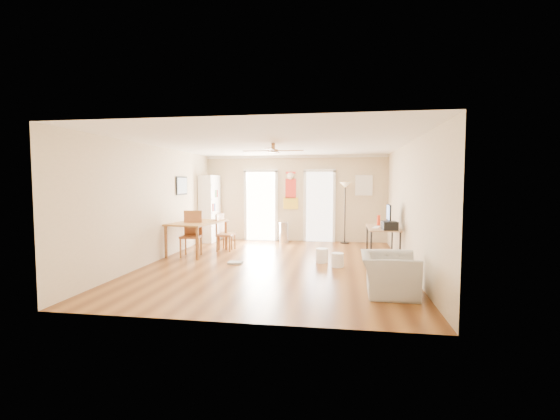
% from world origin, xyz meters
% --- Properties ---
extents(floor, '(7.00, 7.00, 0.00)m').
position_xyz_m(floor, '(0.00, 0.00, 0.00)').
color(floor, brown).
rests_on(floor, ground).
extents(ceiling, '(5.50, 7.00, 0.00)m').
position_xyz_m(ceiling, '(0.00, 0.00, 2.60)').
color(ceiling, silver).
rests_on(ceiling, floor).
extents(wall_back, '(5.50, 0.04, 2.60)m').
position_xyz_m(wall_back, '(0.00, 3.50, 1.30)').
color(wall_back, beige).
rests_on(wall_back, floor).
extents(wall_front, '(5.50, 0.04, 2.60)m').
position_xyz_m(wall_front, '(0.00, -3.50, 1.30)').
color(wall_front, beige).
rests_on(wall_front, floor).
extents(wall_left, '(0.04, 7.00, 2.60)m').
position_xyz_m(wall_left, '(-2.75, 0.00, 1.30)').
color(wall_left, beige).
rests_on(wall_left, floor).
extents(wall_right, '(0.04, 7.00, 2.60)m').
position_xyz_m(wall_right, '(2.75, 0.00, 1.30)').
color(wall_right, beige).
rests_on(wall_right, floor).
extents(crown_molding, '(5.50, 7.00, 0.08)m').
position_xyz_m(crown_molding, '(0.00, 0.00, 2.56)').
color(crown_molding, white).
rests_on(crown_molding, wall_back).
extents(kitchen_doorway, '(0.90, 0.10, 2.10)m').
position_xyz_m(kitchen_doorway, '(-1.05, 3.48, 1.05)').
color(kitchen_doorway, white).
rests_on(kitchen_doorway, wall_back).
extents(bathroom_doorway, '(0.80, 0.10, 2.10)m').
position_xyz_m(bathroom_doorway, '(0.75, 3.48, 1.05)').
color(bathroom_doorway, white).
rests_on(bathroom_doorway, wall_back).
extents(wall_decal, '(0.46, 0.03, 1.10)m').
position_xyz_m(wall_decal, '(-0.13, 3.48, 1.55)').
color(wall_decal, red).
rests_on(wall_decal, wall_back).
extents(ac_grille, '(0.50, 0.04, 0.60)m').
position_xyz_m(ac_grille, '(2.05, 3.47, 1.70)').
color(ac_grille, white).
rests_on(ac_grille, wall_back).
extents(framed_poster, '(0.04, 0.66, 0.48)m').
position_xyz_m(framed_poster, '(-2.73, 1.40, 1.70)').
color(framed_poster, black).
rests_on(framed_poster, wall_left).
extents(ceiling_fan, '(1.24, 1.24, 0.20)m').
position_xyz_m(ceiling_fan, '(0.00, -0.30, 2.43)').
color(ceiling_fan, '#593819').
rests_on(ceiling_fan, ceiling).
extents(bookshelf, '(0.65, 0.98, 2.00)m').
position_xyz_m(bookshelf, '(-2.53, 3.00, 1.00)').
color(bookshelf, white).
rests_on(bookshelf, floor).
extents(dining_table, '(1.21, 1.74, 0.80)m').
position_xyz_m(dining_table, '(-2.15, 1.00, 0.40)').
color(dining_table, '#A77236').
rests_on(dining_table, floor).
extents(dining_chair_right_a, '(0.45, 0.45, 0.95)m').
position_xyz_m(dining_chair_right_a, '(-1.60, 1.64, 0.48)').
color(dining_chair_right_a, '#A27234').
rests_on(dining_chair_right_a, floor).
extents(dining_chair_right_b, '(0.44, 0.44, 0.95)m').
position_xyz_m(dining_chair_right_b, '(-1.60, 1.45, 0.47)').
color(dining_chair_right_b, '#985631').
rests_on(dining_chair_right_b, floor).
extents(dining_chair_near, '(0.48, 0.48, 1.09)m').
position_xyz_m(dining_chair_near, '(-2.18, 0.61, 0.54)').
color(dining_chair_near, '#A36134').
rests_on(dining_chair_near, floor).
extents(trash_can, '(0.33, 0.33, 0.60)m').
position_xyz_m(trash_can, '(-0.28, 3.16, 0.30)').
color(trash_can, silver).
rests_on(trash_can, floor).
extents(torchiere_lamp, '(0.39, 0.39, 1.80)m').
position_xyz_m(torchiere_lamp, '(1.51, 3.24, 0.90)').
color(torchiere_lamp, black).
rests_on(torchiere_lamp, floor).
extents(computer_desk, '(0.69, 1.38, 0.74)m').
position_xyz_m(computer_desk, '(2.35, 1.06, 0.37)').
color(computer_desk, tan).
rests_on(computer_desk, floor).
extents(imac, '(0.17, 0.59, 0.54)m').
position_xyz_m(imac, '(2.47, 0.90, 1.01)').
color(imac, black).
rests_on(imac, computer_desk).
extents(keyboard, '(0.21, 0.38, 0.01)m').
position_xyz_m(keyboard, '(2.20, 0.98, 0.75)').
color(keyboard, white).
rests_on(keyboard, computer_desk).
extents(printer, '(0.34, 0.39, 0.19)m').
position_xyz_m(printer, '(2.45, 0.56, 0.83)').
color(printer, black).
rests_on(printer, computer_desk).
extents(orange_bottle, '(0.11, 0.11, 0.25)m').
position_xyz_m(orange_bottle, '(2.30, 1.46, 0.86)').
color(orange_bottle, red).
rests_on(orange_bottle, computer_desk).
extents(wastebasket_a, '(0.31, 0.31, 0.32)m').
position_xyz_m(wastebasket_a, '(0.98, 0.38, 0.16)').
color(wastebasket_a, white).
rests_on(wastebasket_a, floor).
extents(wastebasket_b, '(0.27, 0.27, 0.30)m').
position_xyz_m(wastebasket_b, '(1.32, -0.02, 0.15)').
color(wastebasket_b, white).
rests_on(wastebasket_b, floor).
extents(floor_cloth, '(0.32, 0.26, 0.04)m').
position_xyz_m(floor_cloth, '(-0.90, -0.03, 0.02)').
color(floor_cloth, '#A1A09C').
rests_on(floor_cloth, floor).
extents(armchair, '(0.89, 1.01, 0.64)m').
position_xyz_m(armchair, '(2.15, -1.89, 0.32)').
color(armchair, '#AEAEA8').
rests_on(armchair, floor).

